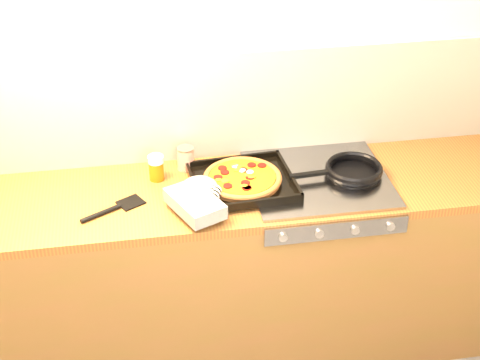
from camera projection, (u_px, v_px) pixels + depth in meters
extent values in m
plane|color=beige|center=(205.00, 86.00, 3.21)|extent=(3.20, 0.00, 3.20)
cube|color=white|center=(206.00, 107.00, 3.25)|extent=(3.20, 0.02, 0.50)
cube|color=brown|center=(218.00, 275.00, 3.40)|extent=(3.20, 0.60, 0.86)
cube|color=brown|center=(216.00, 193.00, 3.16)|extent=(3.20, 0.60, 0.04)
cube|color=gray|center=(336.00, 229.00, 2.98)|extent=(0.60, 0.03, 0.08)
cylinder|color=#A5A5AA|center=(283.00, 237.00, 2.94)|extent=(0.04, 0.02, 0.04)
cylinder|color=#A5A5AA|center=(319.00, 233.00, 2.96)|extent=(0.04, 0.02, 0.04)
cylinder|color=#A5A5AA|center=(355.00, 230.00, 2.98)|extent=(0.04, 0.02, 0.04)
cylinder|color=#A5A5AA|center=(390.00, 226.00, 3.00)|extent=(0.04, 0.02, 0.04)
cube|color=gray|center=(318.00, 179.00, 3.21)|extent=(0.60, 0.56, 0.02)
cube|color=black|center=(242.00, 183.00, 3.15)|extent=(0.46, 0.41, 0.01)
cube|color=black|center=(233.00, 159.00, 3.29)|extent=(0.43, 0.05, 0.02)
cube|color=black|center=(253.00, 203.00, 2.99)|extent=(0.43, 0.05, 0.02)
cube|color=black|center=(289.00, 174.00, 3.18)|extent=(0.04, 0.38, 0.02)
cube|color=black|center=(194.00, 186.00, 3.09)|extent=(0.04, 0.38, 0.02)
cylinder|color=#A0612E|center=(242.00, 180.00, 3.14)|extent=(0.35, 0.35, 0.02)
torus|color=#A0612E|center=(242.00, 178.00, 3.13)|extent=(0.36, 0.36, 0.03)
cylinder|color=#B97F16|center=(242.00, 177.00, 3.13)|extent=(0.30, 0.30, 0.01)
cylinder|color=maroon|center=(250.00, 177.00, 3.12)|extent=(0.04, 0.04, 0.01)
cylinder|color=maroon|center=(222.00, 168.00, 3.18)|extent=(0.04, 0.04, 0.01)
cylinder|color=maroon|center=(247.00, 188.00, 3.05)|extent=(0.04, 0.04, 0.01)
cylinder|color=maroon|center=(218.00, 177.00, 3.12)|extent=(0.04, 0.04, 0.01)
cylinder|color=maroon|center=(252.00, 165.00, 3.20)|extent=(0.04, 0.04, 0.01)
cylinder|color=maroon|center=(243.00, 170.00, 3.17)|extent=(0.04, 0.04, 0.01)
cylinder|color=maroon|center=(228.00, 186.00, 3.06)|extent=(0.04, 0.04, 0.01)
cylinder|color=maroon|center=(262.00, 165.00, 3.20)|extent=(0.04, 0.04, 0.01)
cylinder|color=maroon|center=(247.00, 187.00, 3.05)|extent=(0.04, 0.04, 0.01)
cylinder|color=maroon|center=(245.00, 183.00, 3.08)|extent=(0.04, 0.04, 0.01)
cylinder|color=maroon|center=(225.00, 172.00, 3.15)|extent=(0.04, 0.04, 0.01)
ellipsoid|color=orange|center=(224.00, 180.00, 3.10)|extent=(0.04, 0.02, 0.01)
ellipsoid|color=orange|center=(218.00, 180.00, 3.10)|extent=(0.04, 0.02, 0.01)
ellipsoid|color=orange|center=(237.00, 170.00, 3.17)|extent=(0.04, 0.02, 0.01)
ellipsoid|color=orange|center=(234.00, 165.00, 3.20)|extent=(0.04, 0.02, 0.01)
ellipsoid|color=orange|center=(244.00, 186.00, 3.06)|extent=(0.04, 0.02, 0.01)
ellipsoid|color=orange|center=(252.00, 177.00, 3.12)|extent=(0.04, 0.02, 0.01)
ellipsoid|color=orange|center=(248.00, 175.00, 3.13)|extent=(0.04, 0.02, 0.01)
ellipsoid|color=orange|center=(226.00, 182.00, 3.09)|extent=(0.04, 0.02, 0.01)
ellipsoid|color=orange|center=(240.00, 167.00, 3.19)|extent=(0.04, 0.02, 0.01)
ellipsoid|color=silver|center=(235.00, 166.00, 3.19)|extent=(0.03, 0.03, 0.01)
ellipsoid|color=silver|center=(243.00, 170.00, 3.16)|extent=(0.03, 0.03, 0.01)
ellipsoid|color=silver|center=(250.00, 172.00, 3.15)|extent=(0.03, 0.03, 0.01)
cube|color=black|center=(195.00, 203.00, 2.95)|extent=(0.24, 0.30, 0.06)
ellipsoid|color=black|center=(200.00, 187.00, 3.06)|extent=(0.16, 0.16, 0.06)
cylinder|color=black|center=(213.00, 196.00, 2.99)|extent=(0.09, 0.12, 0.06)
cylinder|color=black|center=(353.00, 174.00, 3.22)|extent=(0.25, 0.25, 0.01)
torus|color=black|center=(354.00, 169.00, 3.20)|extent=(0.27, 0.27, 0.03)
cube|color=black|center=(310.00, 174.00, 3.16)|extent=(0.18, 0.04, 0.02)
cylinder|color=#A0170C|center=(186.00, 158.00, 3.26)|extent=(0.08, 0.08, 0.10)
cylinder|color=#B2B2B7|center=(185.00, 148.00, 3.23)|extent=(0.08, 0.08, 0.01)
cylinder|color=#B2B2B7|center=(186.00, 168.00, 3.29)|extent=(0.08, 0.08, 0.01)
cylinder|color=#DC5C0C|center=(156.00, 171.00, 3.19)|extent=(0.07, 0.07, 0.09)
cylinder|color=silver|center=(156.00, 159.00, 3.16)|extent=(0.08, 0.08, 0.03)
cylinder|color=#A96E47|center=(243.00, 169.00, 3.27)|extent=(0.25, 0.10, 0.02)
ellipsoid|color=#A96E47|center=(270.00, 161.00, 3.33)|extent=(0.07, 0.05, 0.02)
cube|color=black|center=(131.00, 203.00, 3.05)|extent=(0.13, 0.12, 0.01)
cylinder|color=black|center=(101.00, 214.00, 2.97)|extent=(0.17, 0.11, 0.02)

